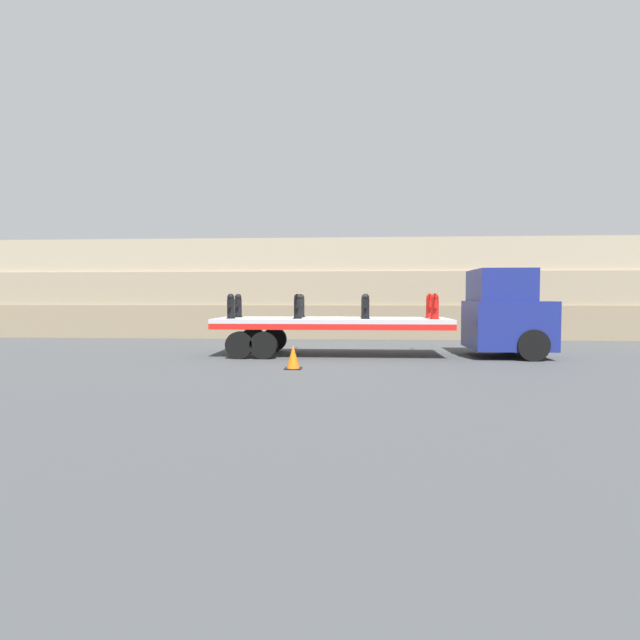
{
  "coord_description": "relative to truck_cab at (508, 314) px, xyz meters",
  "views": [
    {
      "loc": [
        0.72,
        -17.82,
        2.1
      ],
      "look_at": [
        -0.43,
        0.0,
        1.27
      ],
      "focal_mm": 28.0,
      "sensor_mm": 36.0,
      "label": 1
    }
  ],
  "objects": [
    {
      "name": "ground_plane",
      "position": [
        -6.18,
        0.0,
        -1.49
      ],
      "size": [
        120.0,
        120.0,
        0.0
      ],
      "primitive_type": "plane",
      "color": "#3F4244"
    },
    {
      "name": "rock_cliff",
      "position": [
        -6.18,
        8.36,
        1.03
      ],
      "size": [
        60.0,
        3.3,
        5.04
      ],
      "color": "#84755B",
      "rests_on": "ground_plane"
    },
    {
      "name": "truck_cab",
      "position": [
        0.0,
        0.0,
        0.0
      ],
      "size": [
        2.64,
        2.71,
        3.05
      ],
      "color": "navy",
      "rests_on": "ground_plane"
    },
    {
      "name": "flatbed_trailer",
      "position": [
        -6.8,
        0.0,
        -0.42
      ],
      "size": [
        8.27,
        2.67,
        1.34
      ],
      "color": "#B2B2B7",
      "rests_on": "ground_plane"
    },
    {
      "name": "fire_hydrant_black_near_0",
      "position": [
        -9.71,
        -0.57,
        0.27
      ],
      "size": [
        0.33,
        0.51,
        0.87
      ],
      "color": "black",
      "rests_on": "flatbed_trailer"
    },
    {
      "name": "fire_hydrant_black_far_0",
      "position": [
        -9.71,
        0.57,
        0.27
      ],
      "size": [
        0.33,
        0.51,
        0.87
      ],
      "color": "black",
      "rests_on": "flatbed_trailer"
    },
    {
      "name": "fire_hydrant_black_near_1",
      "position": [
        -7.36,
        -0.57,
        0.27
      ],
      "size": [
        0.33,
        0.51,
        0.87
      ],
      "color": "black",
      "rests_on": "flatbed_trailer"
    },
    {
      "name": "fire_hydrant_black_far_1",
      "position": [
        -7.36,
        0.57,
        0.27
      ],
      "size": [
        0.33,
        0.51,
        0.87
      ],
      "color": "black",
      "rests_on": "flatbed_trailer"
    },
    {
      "name": "fire_hydrant_black_near_2",
      "position": [
        -5.0,
        -0.57,
        0.27
      ],
      "size": [
        0.33,
        0.51,
        0.87
      ],
      "color": "black",
      "rests_on": "flatbed_trailer"
    },
    {
      "name": "fire_hydrant_black_far_2",
      "position": [
        -5.0,
        0.57,
        0.27
      ],
      "size": [
        0.33,
        0.51,
        0.87
      ],
      "color": "black",
      "rests_on": "flatbed_trailer"
    },
    {
      "name": "fire_hydrant_red_near_3",
      "position": [
        -2.64,
        -0.57,
        0.27
      ],
      "size": [
        0.33,
        0.51,
        0.87
      ],
      "color": "red",
      "rests_on": "flatbed_trailer"
    },
    {
      "name": "fire_hydrant_red_far_3",
      "position": [
        -2.64,
        0.57,
        0.27
      ],
      "size": [
        0.33,
        0.51,
        0.87
      ],
      "color": "red",
      "rests_on": "flatbed_trailer"
    },
    {
      "name": "cargo_strap_rear",
      "position": [
        -7.36,
        0.0,
        0.73
      ],
      "size": [
        0.05,
        2.78,
        0.01
      ],
      "color": "yellow",
      "rests_on": "fire_hydrant_black_near_1"
    },
    {
      "name": "cargo_strap_middle",
      "position": [
        -2.64,
        0.0,
        0.73
      ],
      "size": [
        0.05,
        2.78,
        0.01
      ],
      "color": "yellow",
      "rests_on": "fire_hydrant_red_near_3"
    },
    {
      "name": "traffic_cone",
      "position": [
        -7.17,
        -3.45,
        -1.15
      ],
      "size": [
        0.49,
        0.49,
        0.7
      ],
      "color": "black",
      "rests_on": "ground_plane"
    }
  ]
}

